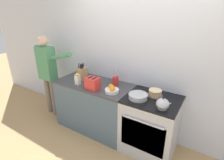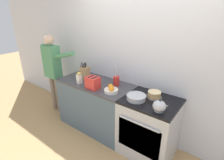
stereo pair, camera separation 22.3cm
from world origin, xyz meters
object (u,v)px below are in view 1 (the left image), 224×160
object	(u,v)px
knife_block	(82,73)
mixing_bowl	(138,96)
tea_kettle	(163,104)
utensil_crock	(115,80)
toaster	(93,83)
stove_range	(150,125)
person_baker	(48,70)
layer_cake	(155,93)
fruit_bowl	(112,90)
milk_carton	(78,79)

from	to	relation	value
knife_block	mixing_bowl	bearing A→B (deg)	-7.06
tea_kettle	utensil_crock	world-z (taller)	utensil_crock
tea_kettle	toaster	xyz separation A→B (m)	(-1.10, -0.00, 0.03)
stove_range	toaster	bearing A→B (deg)	-167.96
utensil_crock	person_baker	bearing A→B (deg)	-171.47
layer_cake	tea_kettle	size ratio (longest dim) A/B	1.13
tea_kettle	mixing_bowl	bearing A→B (deg)	167.62
mixing_bowl	person_baker	size ratio (longest dim) A/B	0.17
fruit_bowl	toaster	distance (m)	0.32
toaster	mixing_bowl	bearing A→B (deg)	6.68
layer_cake	stove_range	bearing A→B (deg)	-87.21
mixing_bowl	tea_kettle	bearing A→B (deg)	-12.38
person_baker	toaster	bearing A→B (deg)	-16.23
toaster	person_baker	world-z (taller)	person_baker
person_baker	tea_kettle	bearing A→B (deg)	-13.72
stove_range	layer_cake	distance (m)	0.50
utensil_crock	milk_carton	bearing A→B (deg)	-150.67
layer_cake	milk_carton	xyz separation A→B (m)	(-1.22, -0.28, 0.05)
fruit_bowl	milk_carton	world-z (taller)	milk_carton
knife_block	toaster	size ratio (longest dim) A/B	1.41
layer_cake	toaster	distance (m)	0.95
fruit_bowl	layer_cake	bearing A→B (deg)	21.31
stove_range	milk_carton	size ratio (longest dim) A/B	4.36
tea_kettle	person_baker	xyz separation A→B (m)	(-2.28, 0.10, 0.01)
utensil_crock	person_baker	xyz separation A→B (m)	(-1.40, -0.21, -0.01)
milk_carton	knife_block	bearing A→B (deg)	111.37
layer_cake	mixing_bowl	xyz separation A→B (m)	(-0.17, -0.21, -0.01)
layer_cake	knife_block	bearing A→B (deg)	-177.15
stove_range	fruit_bowl	world-z (taller)	fruit_bowl
toaster	person_baker	size ratio (longest dim) A/B	0.14
utensil_crock	milk_carton	distance (m)	0.62
tea_kettle	fruit_bowl	bearing A→B (deg)	175.89
layer_cake	toaster	bearing A→B (deg)	-162.15
person_baker	layer_cake	bearing A→B (deg)	-6.08
stove_range	toaster	size ratio (longest dim) A/B	4.06
mixing_bowl	toaster	distance (m)	0.74
layer_cake	fruit_bowl	bearing A→B (deg)	-158.69
stove_range	utensil_crock	xyz separation A→B (m)	(-0.68, 0.12, 0.53)
person_baker	milk_carton	bearing A→B (deg)	-17.60
knife_block	person_baker	xyz separation A→B (m)	(-0.77, -0.12, -0.03)
toaster	milk_carton	size ratio (longest dim) A/B	1.07
tea_kettle	fruit_bowl	size ratio (longest dim) A/B	0.94
utensil_crock	toaster	size ratio (longest dim) A/B	1.59
layer_cake	fruit_bowl	world-z (taller)	fruit_bowl
mixing_bowl	fruit_bowl	xyz separation A→B (m)	(-0.42, -0.02, 0.01)
utensil_crock	milk_carton	xyz separation A→B (m)	(-0.54, -0.31, 0.01)
knife_block	utensil_crock	distance (m)	0.64
milk_carton	toaster	bearing A→B (deg)	-1.20
knife_block	utensil_crock	size ratio (longest dim) A/B	0.88
mixing_bowl	milk_carton	world-z (taller)	milk_carton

